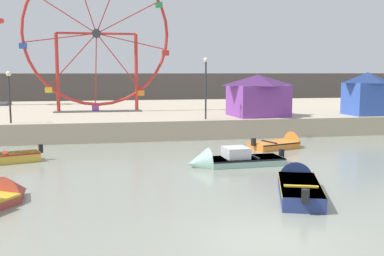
# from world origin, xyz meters

# --- Properties ---
(ground_plane) EXTENTS (240.00, 240.00, 0.00)m
(ground_plane) POSITION_xyz_m (0.00, 0.00, 0.00)
(ground_plane) COLOR gray
(quay_promenade) EXTENTS (110.00, 23.48, 1.33)m
(quay_promenade) POSITION_xyz_m (0.00, 29.88, 0.67)
(quay_promenade) COLOR #B7A88E
(quay_promenade) RESTS_ON ground_plane
(distant_town_skyline) EXTENTS (140.00, 3.00, 4.40)m
(distant_town_skyline) POSITION_xyz_m (0.00, 52.77, 2.20)
(distant_town_skyline) COLOR #564C47
(distant_town_skyline) RESTS_ON ground_plane
(motorboat_seafoam) EXTENTS (5.02, 1.84, 1.50)m
(motorboat_seafoam) POSITION_xyz_m (1.47, 9.77, 0.26)
(motorboat_seafoam) COLOR #93BCAD
(motorboat_seafoam) RESTS_ON ground_plane
(motorboat_orange_hull) EXTENTS (3.86, 2.56, 1.49)m
(motorboat_orange_hull) POSITION_xyz_m (6.38, 14.34, 0.22)
(motorboat_orange_hull) COLOR orange
(motorboat_orange_hull) RESTS_ON ground_plane
(motorboat_navy_blue) EXTENTS (2.99, 5.18, 1.35)m
(motorboat_navy_blue) POSITION_xyz_m (2.95, 4.59, 0.28)
(motorboat_navy_blue) COLOR navy
(motorboat_navy_blue) RESTS_ON ground_plane
(ferris_wheel_red_frame) EXTENTS (11.86, 1.20, 12.20)m
(ferris_wheel_red_frame) POSITION_xyz_m (-4.79, 26.65, 7.46)
(ferris_wheel_red_frame) COLOR red
(ferris_wheel_red_frame) RESTS_ON quay_promenade
(carnival_booth_blue_tent) EXTENTS (3.33, 2.91, 3.23)m
(carnival_booth_blue_tent) POSITION_xyz_m (15.34, 19.97, 3.01)
(carnival_booth_blue_tent) COLOR #3356B7
(carnival_booth_blue_tent) RESTS_ON quay_promenade
(carnival_booth_purple_stall) EXTENTS (4.46, 4.18, 3.06)m
(carnival_booth_purple_stall) POSITION_xyz_m (6.89, 20.64, 2.93)
(carnival_booth_purple_stall) COLOR purple
(carnival_booth_purple_stall) RESTS_ON quay_promenade
(promenade_lamp_near) EXTENTS (0.32, 0.32, 4.24)m
(promenade_lamp_near) POSITION_xyz_m (2.57, 19.09, 4.07)
(promenade_lamp_near) COLOR #2D2D33
(promenade_lamp_near) RESTS_ON quay_promenade
(promenade_lamp_far) EXTENTS (0.32, 0.32, 3.30)m
(promenade_lamp_far) POSITION_xyz_m (-10.21, 19.14, 3.54)
(promenade_lamp_far) COLOR #2D2D33
(promenade_lamp_far) RESTS_ON quay_promenade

